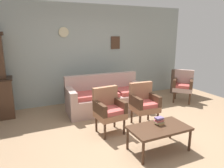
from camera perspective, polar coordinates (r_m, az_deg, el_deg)
The scene contains 9 objects.
ground_plane at distance 4.05m, azimuth 5.39°, elevation -14.92°, with size 7.68×7.68×0.00m, color #997A5B.
wall_back_with_decor at distance 6.00m, azimuth -7.12°, elevation 8.07°, with size 6.40×0.09×2.70m.
floral_couch at distance 5.33m, azimuth -1.81°, elevation -3.84°, with size 1.96×0.89×0.90m.
armchair_near_cabinet at distance 4.14m, azimuth -0.88°, elevation -6.61°, with size 0.55×0.53×0.90m.
armchair_row_middle at distance 4.55m, azimuth 8.62°, elevation -4.86°, with size 0.55×0.52×0.90m.
wingback_chair_by_fireplace at distance 6.32m, azimuth 18.73°, elevation -0.12°, with size 0.71×0.71×0.90m.
coffee_table at distance 3.66m, azimuth 12.63°, elevation -11.95°, with size 1.00×0.56×0.42m.
book_stack_on_table at distance 3.70m, azimuth 12.74°, elevation -9.73°, with size 0.16×0.11×0.13m.
floor_vase_by_wall at distance 7.16m, azimuth 16.64°, elevation 0.69°, with size 0.25×0.25×0.77m, color brown.
Camera 1 is at (-1.82, -3.05, 1.95)m, focal length 33.71 mm.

